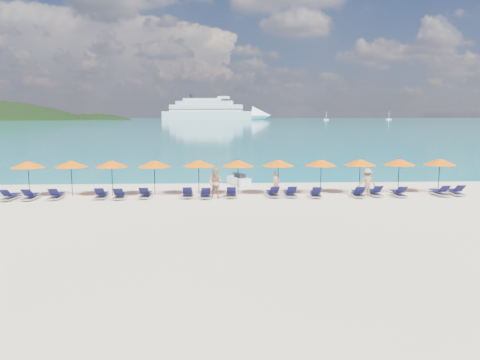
{
  "coord_description": "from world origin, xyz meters",
  "views": [
    {
      "loc": [
        -1.41,
        -24.54,
        5.0
      ],
      "look_at": [
        0.0,
        3.0,
        1.2
      ],
      "focal_mm": 35.0,
      "sensor_mm": 36.0,
      "label": 1
    }
  ],
  "objects": [
    {
      "name": "lounger_6",
      "position": [
        -3.17,
        3.94,
        0.24
      ],
      "size": [
        0.66,
        1.72,
        0.66
      ],
      "rotation": [
        0.0,
        0.0,
        0.03
      ],
      "color": "silver",
      "rests_on": "ground"
    },
    {
      "name": "sailboat_far",
      "position": [
        207.68,
        535.41,
        1.09
      ],
      "size": [
        5.77,
        1.92,
        10.58
      ],
      "color": "white",
      "rests_on": "ground"
    },
    {
      "name": "lounger_7",
      "position": [
        -2.08,
        3.68,
        0.24
      ],
      "size": [
        0.75,
        1.74,
        0.66
      ],
      "rotation": [
        0.0,
        0.0,
        0.08
      ],
      "color": "silver",
      "rests_on": "ground"
    },
    {
      "name": "lounger_2",
      "position": [
        -11.05,
        3.78,
        0.24
      ],
      "size": [
        0.66,
        1.71,
        0.66
      ],
      "rotation": [
        0.0,
        0.0,
        0.02
      ],
      "color": "silver",
      "rests_on": "ground"
    },
    {
      "name": "beachgoer_a",
      "position": [
        2.36,
        4.47,
        0.76
      ],
      "size": [
        0.66,
        0.62,
        1.52
      ],
      "primitive_type": "imported",
      "rotation": [
        0.0,
        0.0,
        0.63
      ],
      "color": "tan",
      "rests_on": "ground"
    },
    {
      "name": "lounger_13",
      "position": [
        8.48,
        3.9,
        0.24
      ],
      "size": [
        0.7,
        1.73,
        0.66
      ],
      "rotation": [
        0.0,
        0.0,
        0.05
      ],
      "color": "silver",
      "rests_on": "ground"
    },
    {
      "name": "lounger_12",
      "position": [
        7.35,
        3.6,
        0.24
      ],
      "size": [
        0.79,
        1.75,
        0.66
      ],
      "rotation": [
        0.0,
        0.0,
        -0.1
      ],
      "color": "silver",
      "rests_on": "ground"
    },
    {
      "name": "jetski",
      "position": [
        0.23,
        9.17,
        0.34
      ],
      "size": [
        1.72,
        2.46,
        0.82
      ],
      "rotation": [
        0.0,
        0.0,
        0.41
      ],
      "color": "white",
      "rests_on": "ground"
    },
    {
      "name": "umbrella_1",
      "position": [
        -10.49,
        5.03,
        2.02
      ],
      "size": [
        2.1,
        2.1,
        2.28
      ],
      "color": "black",
      "rests_on": "ground"
    },
    {
      "name": "headland_small",
      "position": [
        -150.0,
        560.0,
        -35.0
      ],
      "size": [
        162.0,
        126.0,
        85.5
      ],
      "color": "black",
      "rests_on": "ground"
    },
    {
      "name": "beachgoer_b",
      "position": [
        -1.46,
        3.59,
        0.94
      ],
      "size": [
        1.05,
        0.86,
        1.88
      ],
      "primitive_type": "imported",
      "rotation": [
        0.0,
        0.0,
        -0.43
      ],
      "color": "tan",
      "rests_on": "ground"
    },
    {
      "name": "lounger_9",
      "position": [
        2.08,
        3.93,
        0.24
      ],
      "size": [
        0.75,
        1.74,
        0.66
      ],
      "rotation": [
        0.0,
        0.0,
        0.08
      ],
      "color": "silver",
      "rests_on": "ground"
    },
    {
      "name": "lounger_0",
      "position": [
        -13.7,
        3.6,
        0.24
      ],
      "size": [
        0.78,
        1.75,
        0.66
      ],
      "rotation": [
        0.0,
        0.0,
        -0.1
      ],
      "color": "silver",
      "rests_on": "ground"
    },
    {
      "name": "umbrella_10",
      "position": [
        13.19,
        5.13,
        2.02
      ],
      "size": [
        2.1,
        2.1,
        2.28
      ],
      "color": "black",
      "rests_on": "ground"
    },
    {
      "name": "lounger_14",
      "position": [
        9.9,
        3.58,
        0.24
      ],
      "size": [
        0.66,
        1.71,
        0.66
      ],
      "rotation": [
        0.0,
        0.0,
        -0.02
      ],
      "color": "silver",
      "rests_on": "ground"
    },
    {
      "name": "umbrella_0",
      "position": [
        -13.06,
        4.87,
        2.02
      ],
      "size": [
        2.1,
        2.1,
        2.28
      ],
      "color": "black",
      "rests_on": "ground"
    },
    {
      "name": "lounger_15",
      "position": [
        12.62,
        3.78,
        0.24
      ],
      "size": [
        0.72,
        1.73,
        0.66
      ],
      "rotation": [
        0.0,
        0.0,
        0.06
      ],
      "color": "silver",
      "rests_on": "ground"
    },
    {
      "name": "umbrella_4",
      "position": [
        -2.53,
        5.09,
        2.02
      ],
      "size": [
        2.1,
        2.1,
        2.28
      ],
      "color": "black",
      "rests_on": "ground"
    },
    {
      "name": "umbrella_8",
      "position": [
        7.9,
        5.11,
        2.02
      ],
      "size": [
        2.1,
        2.1,
        2.28
      ],
      "color": "black",
      "rests_on": "ground"
    },
    {
      "name": "lounger_16",
      "position": [
        13.72,
        3.93,
        0.24
      ],
      "size": [
        0.71,
        1.73,
        0.66
      ],
      "rotation": [
        0.0,
        0.0,
        -0.05
      ],
      "color": "silver",
      "rests_on": "ground"
    },
    {
      "name": "lounger_11",
      "position": [
        4.7,
        3.62,
        0.24
      ],
      "size": [
        0.77,
        1.75,
        0.66
      ],
      "rotation": [
        0.0,
        0.0,
        -0.09
      ],
      "color": "silver",
      "rests_on": "ground"
    },
    {
      "name": "cruise_ship",
      "position": [
        0.09,
        576.87,
        10.04
      ],
      "size": [
        140.07,
        50.64,
        38.57
      ],
      "rotation": [
        0.0,
        0.0,
        -0.21
      ],
      "color": "white",
      "rests_on": "ground"
    },
    {
      "name": "umbrella_3",
      "position": [
        -5.3,
        4.9,
        2.02
      ],
      "size": [
        2.1,
        2.1,
        2.28
      ],
      "color": "black",
      "rests_on": "ground"
    },
    {
      "name": "beachgoer_c",
      "position": [
        8.07,
        4.11,
        0.86
      ],
      "size": [
        1.14,
        0.59,
        1.72
      ],
      "primitive_type": "imported",
      "rotation": [
        0.0,
        0.0,
        3.21
      ],
      "color": "tan",
      "rests_on": "ground"
    },
    {
      "name": "lounger_1",
      "position": [
        -12.51,
        3.62,
        0.24
      ],
      "size": [
        0.65,
        1.71,
        0.66
      ],
      "rotation": [
        0.0,
        0.0,
        0.02
      ],
      "color": "silver",
      "rests_on": "ground"
    },
    {
      "name": "lounger_8",
      "position": [
        -0.5,
        3.89,
        0.24
      ],
      "size": [
        0.64,
        1.71,
        0.66
      ],
      "rotation": [
        0.0,
        0.0,
        -0.01
      ],
      "color": "silver",
      "rests_on": "ground"
    },
    {
      "name": "lounger_10",
      "position": [
        3.18,
        3.88,
        0.24
      ],
      "size": [
        0.63,
        1.7,
        0.66
      ],
      "rotation": [
        0.0,
        0.0,
        0.0
      ],
      "color": "silver",
      "rests_on": "ground"
    },
    {
      "name": "umbrella_9",
      "position": [
        10.49,
        5.14,
        2.02
      ],
      "size": [
        2.1,
        2.1,
        2.28
      ],
      "color": "black",
      "rests_on": "ground"
    },
    {
      "name": "lounger_3",
      "position": [
        -8.39,
        3.86,
        0.24
      ],
      "size": [
        0.69,
        1.72,
        0.66
      ],
      "rotation": [
        0.0,
        0.0,
        0.04
      ],
      "color": "silver",
      "rests_on": "ground"
    },
    {
      "name": "sea",
      "position": [
        0.0,
        660.0,
        0.01
      ],
      "size": [
        1600.0,
        1300.0,
        0.01
      ],
      "primitive_type": "cube",
      "color": "#1FA9B2",
      "rests_on": "ground"
    },
    {
      "name": "umbrella_2",
      "position": [
        -7.96,
        4.93,
        2.02
      ],
      "size": [
        2.1,
        2.1,
        2.28
      ],
      "color": "black",
      "rests_on": "ground"
    },
    {
      "name": "lounger_4",
      "position": [
        -7.27,
        3.66,
        0.24
      ],
      "size": [
        0.75,
        1.74,
        0.66
      ],
      "rotation": [
        0.0,
        0.0,
        0.08
      ],
      "color": "silver",
      "rests_on": "ground"
    },
    {
      "name": "umbrella_5",
      "position": [
        -0.03,
        4.95,
        2.02
      ],
      "size": [
        2.1,
        2.1,
        2.28
      ],
      "color": "black",
      "rests_on": "ground"
    },
    {
      "name": "sailboat_near",
      "position": [
        122.5,
        499.71,
        1.0
      ],
      "size": [
        5.32,
        1.77,
        9.74
      ],
      "color": "white",
      "rests_on": "ground"
    },
    {
      "name": "umbrella_7",
      "position": [
        5.32,
        4.99,
        2.02
      ],
      "size": [
        2.1,
        2.1,
        2.28
      ],
      "color": "black",
      "rests_on": "ground"
    },
    {
      "name": "lounger_5",
      "position": [
        -5.73,
        3.92,
        0.24
      ],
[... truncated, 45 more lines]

